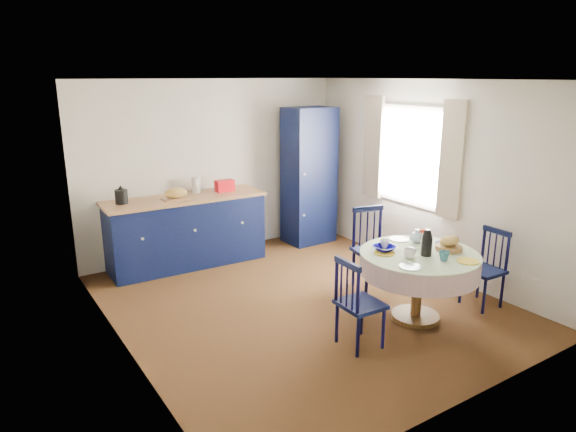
# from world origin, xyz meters

# --- Properties ---
(floor) EXTENTS (4.50, 4.50, 0.00)m
(floor) POSITION_xyz_m (0.00, 0.00, 0.00)
(floor) COLOR black
(floor) RESTS_ON ground
(ceiling) EXTENTS (4.50, 4.50, 0.00)m
(ceiling) POSITION_xyz_m (0.00, 0.00, 2.50)
(ceiling) COLOR white
(ceiling) RESTS_ON wall_back
(wall_back) EXTENTS (4.00, 0.02, 2.50)m
(wall_back) POSITION_xyz_m (0.00, 2.25, 1.25)
(wall_back) COLOR silver
(wall_back) RESTS_ON floor
(wall_left) EXTENTS (0.02, 4.50, 2.50)m
(wall_left) POSITION_xyz_m (-2.00, 0.00, 1.25)
(wall_left) COLOR silver
(wall_left) RESTS_ON floor
(wall_right) EXTENTS (0.02, 4.50, 2.50)m
(wall_right) POSITION_xyz_m (2.00, 0.00, 1.25)
(wall_right) COLOR silver
(wall_right) RESTS_ON floor
(window) EXTENTS (0.10, 1.74, 1.45)m
(window) POSITION_xyz_m (1.95, 0.30, 1.52)
(window) COLOR white
(window) RESTS_ON wall_right
(kitchen_counter) EXTENTS (2.18, 0.74, 1.20)m
(kitchen_counter) POSITION_xyz_m (-0.62, 1.90, 0.49)
(kitchen_counter) COLOR black
(kitchen_counter) RESTS_ON floor
(pantry_cabinet) EXTENTS (0.74, 0.55, 2.09)m
(pantry_cabinet) POSITION_xyz_m (1.40, 1.85, 1.04)
(pantry_cabinet) COLOR black
(pantry_cabinet) RESTS_ON floor
(dining_table) EXTENTS (1.24, 1.24, 1.03)m
(dining_table) POSITION_xyz_m (0.81, -1.00, 0.63)
(dining_table) COLOR brown
(dining_table) RESTS_ON floor
(chair_left) EXTENTS (0.40, 0.42, 0.90)m
(chair_left) POSITION_xyz_m (-0.12, -1.10, 0.46)
(chair_left) COLOR black
(chair_left) RESTS_ON floor
(chair_far) EXTENTS (0.53, 0.52, 1.00)m
(chair_far) POSITION_xyz_m (0.98, -0.09, 0.51)
(chair_far) COLOR black
(chair_far) RESTS_ON floor
(chair_right) EXTENTS (0.39, 0.41, 0.89)m
(chair_right) POSITION_xyz_m (1.71, -1.17, 0.45)
(chair_right) COLOR black
(chair_right) RESTS_ON floor
(mug_a) EXTENTS (0.12, 0.12, 0.10)m
(mug_a) POSITION_xyz_m (0.60, -1.05, 0.80)
(mug_a) COLOR silver
(mug_a) RESTS_ON dining_table
(mug_b) EXTENTS (0.11, 0.11, 0.10)m
(mug_b) POSITION_xyz_m (0.83, -1.29, 0.80)
(mug_b) COLOR #2B616F
(mug_b) RESTS_ON dining_table
(mug_c) EXTENTS (0.11, 0.11, 0.09)m
(mug_c) POSITION_xyz_m (1.05, -0.77, 0.79)
(mug_c) COLOR black
(mug_c) RESTS_ON dining_table
(mug_d) EXTENTS (0.10, 0.10, 0.09)m
(mug_d) POSITION_xyz_m (0.60, -0.68, 0.80)
(mug_d) COLOR silver
(mug_d) RESTS_ON dining_table
(cobalt_bowl) EXTENTS (0.23, 0.23, 0.06)m
(cobalt_bowl) POSITION_xyz_m (0.54, -0.75, 0.78)
(cobalt_bowl) COLOR #090777
(cobalt_bowl) RESTS_ON dining_table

